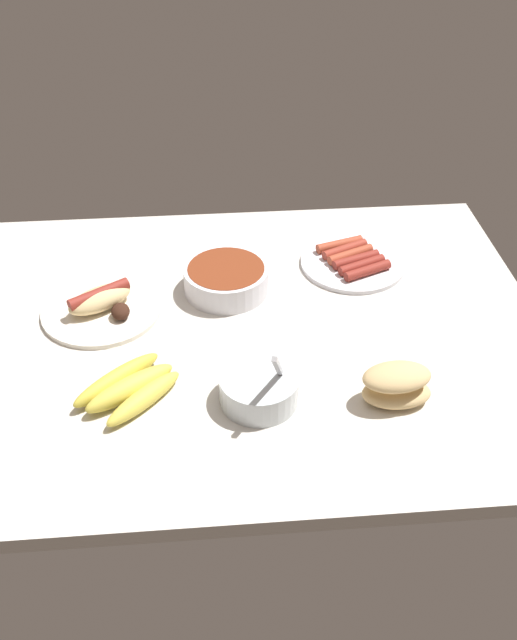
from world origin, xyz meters
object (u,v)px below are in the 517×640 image
at_px(bowl_chili, 226,278).
at_px(banana_bunch, 129,388).
at_px(plate_hotdog_assembled, 102,305).
at_px(bowl_coleslaw, 259,387).
at_px(bread_stack, 397,385).
at_px(plate_sausages, 353,261).

xyz_separation_m(bowl_chili, banana_bunch, (-0.18, -0.30, -0.01)).
distance_m(banana_bunch, plate_hotdog_assembled, 0.25).
bearing_deg(bowl_chili, plate_hotdog_assembled, -167.60).
xyz_separation_m(bowl_chili, bowl_coleslaw, (0.04, -0.33, -0.00)).
distance_m(bowl_coleslaw, banana_bunch, 0.22).
xyz_separation_m(bread_stack, bowl_chili, (-0.27, 0.35, -0.01)).
bearing_deg(banana_bunch, bread_stack, -6.22).
relative_size(plate_sausages, banana_bunch, 1.15).
relative_size(bread_stack, plate_sausages, 0.55).
bearing_deg(banana_bunch, bowl_chili, 58.80).
xyz_separation_m(bowl_chili, plate_sausages, (0.28, 0.07, -0.02)).
xyz_separation_m(bowl_coleslaw, banana_bunch, (-0.22, 0.03, -0.01)).
bearing_deg(bread_stack, bowl_coleslaw, 174.85).
height_order(banana_bunch, plate_hotdog_assembled, plate_hotdog_assembled).
bearing_deg(plate_sausages, bowl_coleslaw, -120.86).
bearing_deg(bowl_coleslaw, plate_sausages, 59.14).
relative_size(bowl_chili, bowl_coleslaw, 1.16).
relative_size(bowl_chili, plate_hotdog_assembled, 0.74).
relative_size(plate_sausages, plate_hotdog_assembled, 0.96).
xyz_separation_m(bread_stack, plate_sausages, (0.01, 0.42, -0.03)).
bearing_deg(bowl_coleslaw, plate_hotdog_assembled, 136.90).
xyz_separation_m(bread_stack, plate_hotdog_assembled, (-0.52, 0.29, -0.02)).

